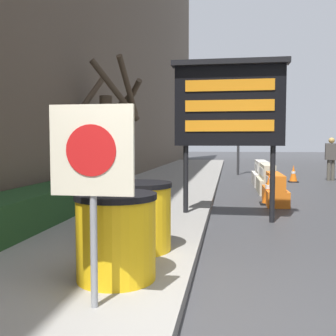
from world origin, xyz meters
TOP-DOWN VIEW (x-y plane):
  - ground_plane at (0.00, 0.00)m, footprint 120.00×120.00m
  - hedge_strip at (-2.93, 3.37)m, footprint 0.90×6.13m
  - bare_tree at (-2.72, 6.90)m, footprint 1.71×2.09m
  - barrel_drum_foreground at (-0.74, 0.63)m, footprint 0.84×0.84m
  - barrel_drum_middle at (-0.74, 1.73)m, footprint 0.84×0.84m
  - warning_sign at (-0.72, -0.08)m, footprint 0.71×0.08m
  - message_board at (0.39, 4.52)m, footprint 2.21×0.36m
  - jersey_barrier_orange_near at (1.55, 6.97)m, footprint 0.51×1.69m
  - jersey_barrier_cream at (1.55, 9.12)m, footprint 0.56×1.78m
  - jersey_barrier_white at (1.55, 11.27)m, footprint 0.59×2.03m
  - traffic_cone_near at (2.86, 12.49)m, footprint 0.37×0.37m
  - traffic_cone_mid at (1.79, 10.16)m, footprint 0.39×0.39m
  - traffic_cone_far at (1.39, 6.77)m, footprint 0.43×0.43m
  - traffic_light_near_curb at (0.82, 15.57)m, footprint 0.28×0.44m
  - pedestrian_worker at (4.45, 13.37)m, footprint 0.48×0.32m

SIDE VIEW (x-z plane):
  - ground_plane at x=0.00m, z-range 0.00..0.00m
  - traffic_cone_near at x=2.86m, z-range -0.01..0.65m
  - jersey_barrier_orange_near at x=1.55m, z-range -0.04..0.71m
  - traffic_cone_mid at x=1.79m, z-range -0.01..0.69m
  - traffic_cone_far at x=1.39m, z-range -0.01..0.76m
  - jersey_barrier_cream at x=1.55m, z-range -0.05..0.82m
  - jersey_barrier_white at x=1.55m, z-range -0.05..0.82m
  - hedge_strip at x=-2.93m, z-range 0.15..0.72m
  - barrel_drum_foreground at x=-0.74m, z-range 0.15..1.03m
  - barrel_drum_middle at x=-0.74m, z-range 0.15..1.03m
  - pedestrian_worker at x=4.45m, z-range 0.16..1.89m
  - warning_sign at x=-0.72m, z-range 0.51..2.22m
  - bare_tree at x=-2.72m, z-range 0.19..3.74m
  - message_board at x=0.39m, z-range 0.71..3.81m
  - traffic_light_near_curb at x=0.82m, z-range 0.90..4.89m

